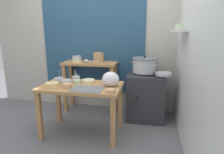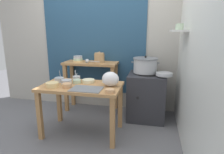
{
  "view_description": "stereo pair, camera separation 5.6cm",
  "coord_description": "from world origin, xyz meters",
  "px_view_note": "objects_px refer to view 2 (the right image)",
  "views": [
    {
      "loc": [
        0.89,
        -2.47,
        1.47
      ],
      "look_at": [
        0.38,
        0.14,
        0.82
      ],
      "focal_mm": 31.47,
      "sensor_mm": 36.0,
      "label": 1
    },
    {
      "loc": [
        0.94,
        -2.46,
        1.47
      ],
      "look_at": [
        0.38,
        0.14,
        0.82
      ],
      "focal_mm": 31.47,
      "sensor_mm": 36.0,
      "label": 2
    }
  ],
  "objects_px": {
    "stove_block": "(146,96)",
    "serving_tray": "(87,89)",
    "prep_bowl_7": "(110,91)",
    "prep_bowl_2": "(59,79)",
    "bowl_stack_enamel": "(78,59)",
    "prep_bowl_1": "(66,82)",
    "prep_table": "(82,93)",
    "back_shelf_table": "(91,74)",
    "ladle": "(88,61)",
    "prep_bowl_6": "(76,78)",
    "prep_bowl_3": "(77,81)",
    "prep_bowl_4": "(52,85)",
    "prep_bowl_8": "(67,85)",
    "clay_pot": "(99,58)",
    "prep_bowl_5": "(107,80)",
    "prep_bowl_0": "(88,81)",
    "wide_pan": "(164,74)",
    "steamer_pot": "(145,65)",
    "plastic_bag": "(110,79)"
  },
  "relations": [
    {
      "from": "back_shelf_table",
      "to": "ladle",
      "type": "xyz_separation_m",
      "value": [
        -0.02,
        -0.1,
        0.26
      ]
    },
    {
      "from": "prep_table",
      "to": "prep_bowl_1",
      "type": "height_order",
      "value": "prep_bowl_1"
    },
    {
      "from": "serving_tray",
      "to": "prep_bowl_2",
      "type": "height_order",
      "value": "prep_bowl_2"
    },
    {
      "from": "steamer_pot",
      "to": "back_shelf_table",
      "type": "bearing_deg",
      "value": 173.5
    },
    {
      "from": "prep_table",
      "to": "prep_bowl_4",
      "type": "relative_size",
      "value": 6.52
    },
    {
      "from": "clay_pot",
      "to": "serving_tray",
      "type": "height_order",
      "value": "clay_pot"
    },
    {
      "from": "bowl_stack_enamel",
      "to": "prep_bowl_1",
      "type": "bearing_deg",
      "value": -79.99
    },
    {
      "from": "prep_bowl_0",
      "to": "prep_bowl_7",
      "type": "distance_m",
      "value": 0.56
    },
    {
      "from": "prep_bowl_5",
      "to": "prep_bowl_6",
      "type": "bearing_deg",
      "value": 177.22
    },
    {
      "from": "bowl_stack_enamel",
      "to": "serving_tray",
      "type": "xyz_separation_m",
      "value": [
        0.51,
        -1.0,
        -0.23
      ]
    },
    {
      "from": "wide_pan",
      "to": "ladle",
      "type": "bearing_deg",
      "value": 172.27
    },
    {
      "from": "steamer_pot",
      "to": "wide_pan",
      "type": "bearing_deg",
      "value": -28.87
    },
    {
      "from": "ladle",
      "to": "wide_pan",
      "type": "relative_size",
      "value": 1.11
    },
    {
      "from": "prep_bowl_3",
      "to": "prep_bowl_4",
      "type": "height_order",
      "value": "prep_bowl_3"
    },
    {
      "from": "ladle",
      "to": "prep_bowl_2",
      "type": "distance_m",
      "value": 0.7
    },
    {
      "from": "prep_bowl_7",
      "to": "prep_bowl_8",
      "type": "bearing_deg",
      "value": 171.53
    },
    {
      "from": "prep_bowl_2",
      "to": "steamer_pot",
      "type": "bearing_deg",
      "value": 27.76
    },
    {
      "from": "wide_pan",
      "to": "prep_bowl_3",
      "type": "relative_size",
      "value": 1.8
    },
    {
      "from": "prep_bowl_7",
      "to": "serving_tray",
      "type": "bearing_deg",
      "value": 167.43
    },
    {
      "from": "prep_table",
      "to": "prep_bowl_5",
      "type": "height_order",
      "value": "prep_bowl_5"
    },
    {
      "from": "plastic_bag",
      "to": "prep_bowl_5",
      "type": "distance_m",
      "value": 0.21
    },
    {
      "from": "prep_table",
      "to": "back_shelf_table",
      "type": "distance_m",
      "value": 0.85
    },
    {
      "from": "prep_table",
      "to": "prep_bowl_3",
      "type": "relative_size",
      "value": 7.86
    },
    {
      "from": "prep_bowl_4",
      "to": "prep_bowl_6",
      "type": "xyz_separation_m",
      "value": [
        0.18,
        0.41,
        0.0
      ]
    },
    {
      "from": "stove_block",
      "to": "steamer_pot",
      "type": "height_order",
      "value": "steamer_pot"
    },
    {
      "from": "bowl_stack_enamel",
      "to": "serving_tray",
      "type": "distance_m",
      "value": 1.15
    },
    {
      "from": "steamer_pot",
      "to": "plastic_bag",
      "type": "bearing_deg",
      "value": -121.56
    },
    {
      "from": "stove_block",
      "to": "prep_bowl_2",
      "type": "xyz_separation_m",
      "value": [
        -1.24,
        -0.61,
        0.37
      ]
    },
    {
      "from": "prep_table",
      "to": "prep_bowl_2",
      "type": "distance_m",
      "value": 0.41
    },
    {
      "from": "stove_block",
      "to": "prep_bowl_1",
      "type": "relative_size",
      "value": 5.35
    },
    {
      "from": "bowl_stack_enamel",
      "to": "prep_bowl_1",
      "type": "height_order",
      "value": "bowl_stack_enamel"
    },
    {
      "from": "ladle",
      "to": "plastic_bag",
      "type": "xyz_separation_m",
      "value": [
        0.56,
        -0.7,
        -0.12
      ]
    },
    {
      "from": "bowl_stack_enamel",
      "to": "serving_tray",
      "type": "bearing_deg",
      "value": -63.28
    },
    {
      "from": "prep_bowl_3",
      "to": "prep_bowl_4",
      "type": "xyz_separation_m",
      "value": [
        -0.24,
        -0.26,
        0.01
      ]
    },
    {
      "from": "prep_bowl_0",
      "to": "prep_bowl_4",
      "type": "xyz_separation_m",
      "value": [
        -0.4,
        -0.31,
        0.01
      ]
    },
    {
      "from": "prep_table",
      "to": "back_shelf_table",
      "type": "height_order",
      "value": "back_shelf_table"
    },
    {
      "from": "stove_block",
      "to": "serving_tray",
      "type": "relative_size",
      "value": 1.95
    },
    {
      "from": "prep_bowl_7",
      "to": "prep_bowl_1",
      "type": "bearing_deg",
      "value": 159.51
    },
    {
      "from": "bowl_stack_enamel",
      "to": "prep_bowl_0",
      "type": "xyz_separation_m",
      "value": [
        0.43,
        -0.69,
        -0.2
      ]
    },
    {
      "from": "prep_bowl_0",
      "to": "prep_bowl_6",
      "type": "xyz_separation_m",
      "value": [
        -0.22,
        0.09,
        0.01
      ]
    },
    {
      "from": "plastic_bag",
      "to": "ladle",
      "type": "bearing_deg",
      "value": 128.61
    },
    {
      "from": "stove_block",
      "to": "clay_pot",
      "type": "bearing_deg",
      "value": 171.22
    },
    {
      "from": "prep_bowl_2",
      "to": "bowl_stack_enamel",
      "type": "bearing_deg",
      "value": 89.66
    },
    {
      "from": "stove_block",
      "to": "prep_bowl_1",
      "type": "distance_m",
      "value": 1.35
    },
    {
      "from": "prep_bowl_1",
      "to": "prep_bowl_4",
      "type": "height_order",
      "value": "prep_bowl_4"
    },
    {
      "from": "stove_block",
      "to": "prep_bowl_4",
      "type": "relative_size",
      "value": 4.62
    },
    {
      "from": "prep_bowl_2",
      "to": "prep_bowl_6",
      "type": "relative_size",
      "value": 1.15
    },
    {
      "from": "prep_bowl_1",
      "to": "prep_bowl_5",
      "type": "bearing_deg",
      "value": 20.6
    },
    {
      "from": "ladle",
      "to": "prep_bowl_1",
      "type": "relative_size",
      "value": 1.91
    },
    {
      "from": "ladle",
      "to": "prep_bowl_6",
      "type": "relative_size",
      "value": 1.81
    }
  ]
}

